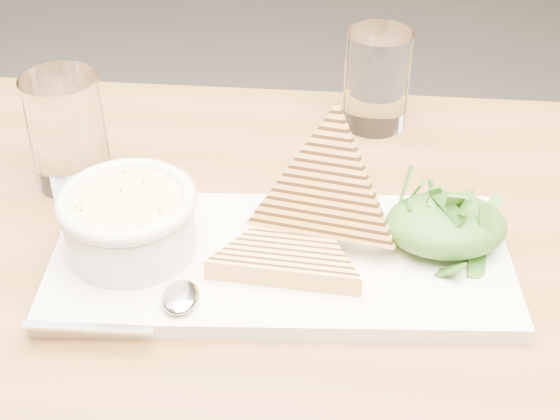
{
  "coord_description": "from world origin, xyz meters",
  "views": [
    {
      "loc": [
        0.02,
        -0.67,
        1.21
      ],
      "look_at": [
        0.05,
        -0.12,
        0.8
      ],
      "focal_mm": 50.0,
      "sensor_mm": 36.0,
      "label": 1
    }
  ],
  "objects_px": {
    "glass_far": "(377,79)",
    "soup_bowl": "(131,228)",
    "glass_near": "(67,131)",
    "table_top": "(202,329)",
    "platter": "(281,261)"
  },
  "relations": [
    {
      "from": "table_top",
      "to": "platter",
      "type": "distance_m",
      "value": 0.09
    },
    {
      "from": "table_top",
      "to": "soup_bowl",
      "type": "distance_m",
      "value": 0.11
    },
    {
      "from": "table_top",
      "to": "soup_bowl",
      "type": "bearing_deg",
      "value": 132.01
    },
    {
      "from": "table_top",
      "to": "platter",
      "type": "xyz_separation_m",
      "value": [
        0.07,
        0.05,
        0.03
      ]
    },
    {
      "from": "glass_far",
      "to": "soup_bowl",
      "type": "bearing_deg",
      "value": -136.5
    },
    {
      "from": "glass_near",
      "to": "glass_far",
      "type": "bearing_deg",
      "value": 17.56
    },
    {
      "from": "table_top",
      "to": "glass_far",
      "type": "xyz_separation_m",
      "value": [
        0.19,
        0.31,
        0.08
      ]
    },
    {
      "from": "soup_bowl",
      "to": "glass_far",
      "type": "relative_size",
      "value": 1.02
    },
    {
      "from": "platter",
      "to": "glass_far",
      "type": "distance_m",
      "value": 0.28
    },
    {
      "from": "table_top",
      "to": "glass_near",
      "type": "xyz_separation_m",
      "value": [
        -0.14,
        0.2,
        0.08
      ]
    },
    {
      "from": "soup_bowl",
      "to": "glass_far",
      "type": "distance_m",
      "value": 0.35
    },
    {
      "from": "glass_near",
      "to": "glass_far",
      "type": "xyz_separation_m",
      "value": [
        0.33,
        0.1,
        -0.0
      ]
    },
    {
      "from": "soup_bowl",
      "to": "table_top",
      "type": "bearing_deg",
      "value": -47.99
    },
    {
      "from": "table_top",
      "to": "platter",
      "type": "bearing_deg",
      "value": 37.72
    },
    {
      "from": "platter",
      "to": "soup_bowl",
      "type": "distance_m",
      "value": 0.14
    }
  ]
}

